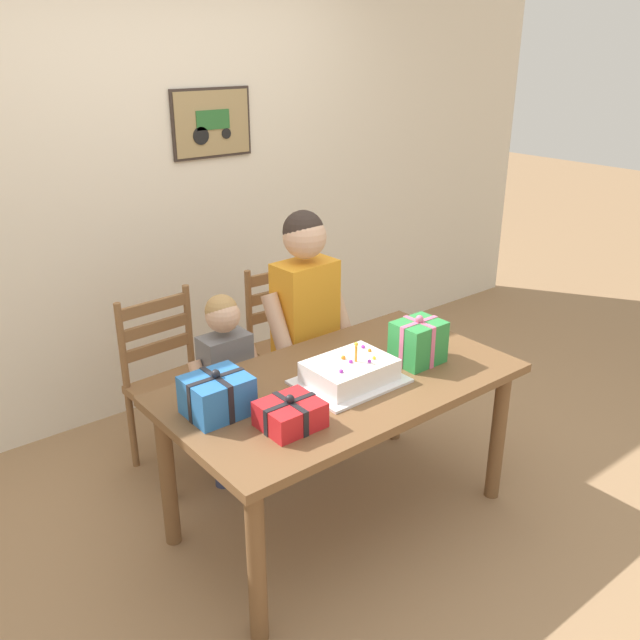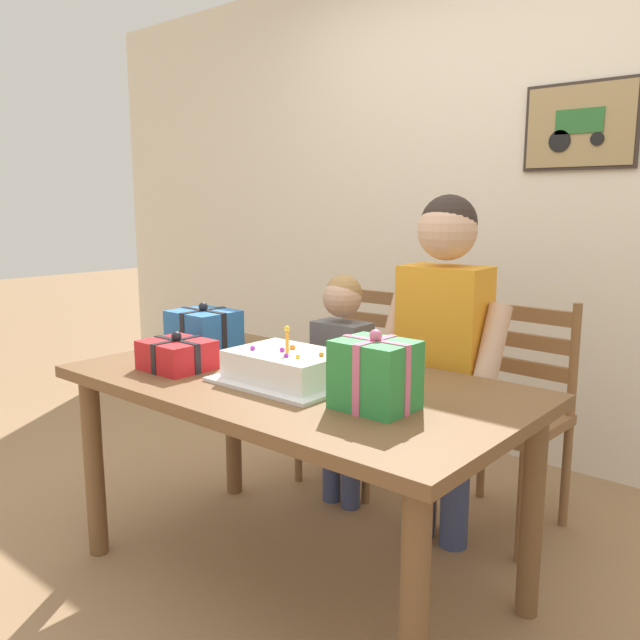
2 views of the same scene
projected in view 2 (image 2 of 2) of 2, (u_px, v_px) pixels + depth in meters
ground_plane at (296, 580)px, 2.26m from camera, size 20.00×20.00×0.00m
back_wall at (511, 203)px, 3.24m from camera, size 6.40×0.11×2.60m
dining_table at (294, 407)px, 2.15m from camera, size 1.54×0.85×0.73m
birthday_cake at (287, 368)px, 2.09m from camera, size 0.44×0.34×0.19m
gift_box_red_large at (375, 375)px, 1.81m from camera, size 0.22×0.18×0.23m
gift_box_beside_cake at (204, 330)px, 2.54m from camera, size 0.25×0.22×0.19m
gift_box_corner_small at (177, 355)px, 2.25m from camera, size 0.23×0.20×0.14m
chair_left at (360, 381)px, 3.06m from camera, size 0.44×0.44×0.92m
chair_right at (508, 414)px, 2.59m from camera, size 0.44×0.44×0.92m
child_older at (443, 337)px, 2.39m from camera, size 0.49×0.28×1.33m
child_younger at (342, 368)px, 2.73m from camera, size 0.36×0.21×1.01m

